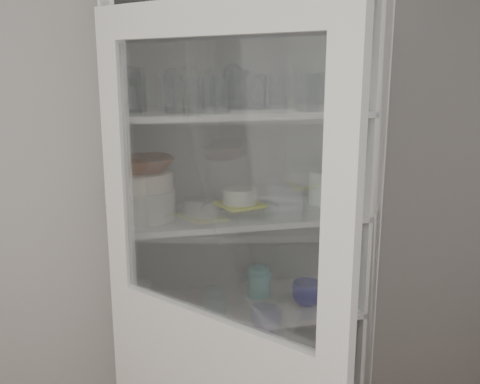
{
  "coord_description": "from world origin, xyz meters",
  "views": [
    {
      "loc": [
        -0.27,
        -0.74,
        1.82
      ],
      "look_at": [
        0.2,
        1.27,
        1.33
      ],
      "focal_mm": 40.0,
      "sensor_mm": 36.0,
      "label": 1
    }
  ],
  "objects_px": {
    "cream_bowl": "(144,181)",
    "yellow_trivet": "(240,204)",
    "white_ramekin": "(240,196)",
    "pantry_cabinet": "(237,278)",
    "glass_platter": "(240,208)",
    "measuring_cups": "(155,317)",
    "goblet_2": "(233,84)",
    "cream_dish": "(205,383)",
    "terracotta_bowl": "(144,164)",
    "white_canister": "(140,298)",
    "teal_jar": "(259,282)",
    "mug_blue": "(307,293)",
    "plate_stack_back": "(134,196)",
    "goblet_1": "(173,86)",
    "mug_teal": "(260,282)",
    "mug_white": "(330,292)",
    "grey_bowl_stack": "(327,187)",
    "goblet_0": "(130,85)",
    "tin_box": "(311,375)",
    "goblet_3": "(325,87)",
    "cupboard_door": "(214,384)"
  },
  "relations": [
    {
      "from": "measuring_cups",
      "to": "mug_teal",
      "type": "bearing_deg",
      "value": 19.93
    },
    {
      "from": "white_canister",
      "to": "mug_teal",
      "type": "bearing_deg",
      "value": 7.75
    },
    {
      "from": "cupboard_door",
      "to": "cream_bowl",
      "type": "height_order",
      "value": "cupboard_door"
    },
    {
      "from": "pantry_cabinet",
      "to": "measuring_cups",
      "type": "distance_m",
      "value": 0.4
    },
    {
      "from": "white_canister",
      "to": "measuring_cups",
      "type": "bearing_deg",
      "value": -62.95
    },
    {
      "from": "teal_jar",
      "to": "yellow_trivet",
      "type": "bearing_deg",
      "value": -152.21
    },
    {
      "from": "cream_bowl",
      "to": "yellow_trivet",
      "type": "height_order",
      "value": "cream_bowl"
    },
    {
      "from": "grey_bowl_stack",
      "to": "mug_teal",
      "type": "distance_m",
      "value": 0.5
    },
    {
      "from": "terracotta_bowl",
      "to": "teal_jar",
      "type": "xyz_separation_m",
      "value": [
        0.47,
        0.08,
        -0.55
      ]
    },
    {
      "from": "goblet_0",
      "to": "cupboard_door",
      "type": "bearing_deg",
      "value": -73.92
    },
    {
      "from": "pantry_cabinet",
      "to": "mug_blue",
      "type": "height_order",
      "value": "pantry_cabinet"
    },
    {
      "from": "plate_stack_back",
      "to": "grey_bowl_stack",
      "type": "height_order",
      "value": "grey_bowl_stack"
    },
    {
      "from": "goblet_1",
      "to": "teal_jar",
      "type": "xyz_separation_m",
      "value": [
        0.34,
        -0.02,
        -0.83
      ]
    },
    {
      "from": "goblet_2",
      "to": "measuring_cups",
      "type": "height_order",
      "value": "goblet_2"
    },
    {
      "from": "terracotta_bowl",
      "to": "white_canister",
      "type": "distance_m",
      "value": 0.55
    },
    {
      "from": "glass_platter",
      "to": "grey_bowl_stack",
      "type": "distance_m",
      "value": 0.38
    },
    {
      "from": "goblet_1",
      "to": "mug_teal",
      "type": "relative_size",
      "value": 1.55
    },
    {
      "from": "mug_blue",
      "to": "mug_teal",
      "type": "relative_size",
      "value": 1.09
    },
    {
      "from": "white_canister",
      "to": "glass_platter",
      "type": "bearing_deg",
      "value": -0.14
    },
    {
      "from": "measuring_cups",
      "to": "cream_dish",
      "type": "xyz_separation_m",
      "value": [
        0.21,
        0.11,
        -0.38
      ]
    },
    {
      "from": "plate_stack_back",
      "to": "measuring_cups",
      "type": "relative_size",
      "value": 2.28
    },
    {
      "from": "white_canister",
      "to": "plate_stack_back",
      "type": "bearing_deg",
      "value": 90.0
    },
    {
      "from": "measuring_cups",
      "to": "yellow_trivet",
      "type": "bearing_deg",
      "value": 15.17
    },
    {
      "from": "mug_white",
      "to": "cream_bowl",
      "type": "bearing_deg",
      "value": 169.91
    },
    {
      "from": "white_ramekin",
      "to": "grey_bowl_stack",
      "type": "distance_m",
      "value": 0.37
    },
    {
      "from": "yellow_trivet",
      "to": "mug_teal",
      "type": "bearing_deg",
      "value": 33.96
    },
    {
      "from": "glass_platter",
      "to": "measuring_cups",
      "type": "distance_m",
      "value": 0.54
    },
    {
      "from": "mug_white",
      "to": "teal_jar",
      "type": "bearing_deg",
      "value": 147.17
    },
    {
      "from": "white_ramekin",
      "to": "pantry_cabinet",
      "type": "bearing_deg",
      "value": 89.04
    },
    {
      "from": "goblet_1",
      "to": "white_canister",
      "type": "xyz_separation_m",
      "value": [
        -0.16,
        -0.07,
        -0.83
      ]
    },
    {
      "from": "cupboard_door",
      "to": "grey_bowl_stack",
      "type": "bearing_deg",
      "value": 95.93
    },
    {
      "from": "goblet_3",
      "to": "measuring_cups",
      "type": "xyz_separation_m",
      "value": [
        -0.74,
        -0.18,
        -0.86
      ]
    },
    {
      "from": "grey_bowl_stack",
      "to": "white_canister",
      "type": "xyz_separation_m",
      "value": [
        -0.78,
        -0.01,
        -0.41
      ]
    },
    {
      "from": "cream_bowl",
      "to": "measuring_cups",
      "type": "relative_size",
      "value": 2.11
    },
    {
      "from": "plate_stack_back",
      "to": "white_canister",
      "type": "xyz_separation_m",
      "value": [
        0.0,
        -0.14,
        -0.39
      ]
    },
    {
      "from": "glass_platter",
      "to": "yellow_trivet",
      "type": "height_order",
      "value": "yellow_trivet"
    },
    {
      "from": "mug_blue",
      "to": "grey_bowl_stack",
      "type": "bearing_deg",
      "value": 53.27
    },
    {
      "from": "goblet_1",
      "to": "goblet_2",
      "type": "distance_m",
      "value": 0.24
    },
    {
      "from": "mug_white",
      "to": "white_ramekin",
      "type": "bearing_deg",
      "value": 160.75
    },
    {
      "from": "goblet_0",
      "to": "tin_box",
      "type": "xyz_separation_m",
      "value": [
        0.73,
        -0.12,
        -1.26
      ]
    },
    {
      "from": "goblet_2",
      "to": "cream_dish",
      "type": "relative_size",
      "value": 0.76
    },
    {
      "from": "cream_bowl",
      "to": "teal_jar",
      "type": "xyz_separation_m",
      "value": [
        0.47,
        0.08,
        -0.49
      ]
    },
    {
      "from": "mug_white",
      "to": "white_canister",
      "type": "height_order",
      "value": "white_canister"
    },
    {
      "from": "cream_dish",
      "to": "grey_bowl_stack",
      "type": "bearing_deg",
      "value": 0.37
    },
    {
      "from": "mug_white",
      "to": "cream_dish",
      "type": "relative_size",
      "value": 0.4
    },
    {
      "from": "cream_bowl",
      "to": "grey_bowl_stack",
      "type": "xyz_separation_m",
      "value": [
        0.75,
        0.04,
        -0.08
      ]
    },
    {
      "from": "goblet_1",
      "to": "terracotta_bowl",
      "type": "xyz_separation_m",
      "value": [
        -0.13,
        -0.1,
        -0.28
      ]
    },
    {
      "from": "glass_platter",
      "to": "mug_white",
      "type": "bearing_deg",
      "value": -13.35
    },
    {
      "from": "goblet_0",
      "to": "measuring_cups",
      "type": "distance_m",
      "value": 0.89
    },
    {
      "from": "goblet_1",
      "to": "tin_box",
      "type": "xyz_separation_m",
      "value": [
        0.56,
        -0.1,
        -1.26
      ]
    }
  ]
}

